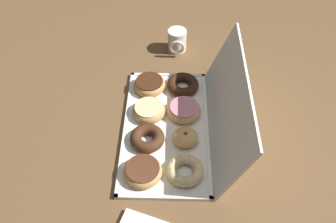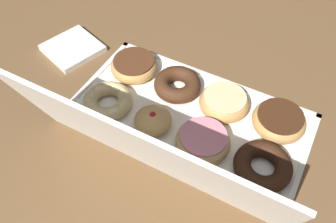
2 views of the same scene
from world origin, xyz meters
name	(u,v)px [view 2 (image 2 of 2)]	position (x,y,z in m)	size (l,w,h in m)	color
ground_plane	(189,119)	(0.00, 0.00, 0.00)	(3.00, 3.00, 0.00)	brown
donut_box	(189,117)	(0.00, 0.00, 0.01)	(0.53, 0.29, 0.01)	white
box_lid_open	(143,151)	(0.00, 0.19, 0.12)	(0.53, 0.26, 0.01)	white
chocolate_frosted_donut_0	(279,121)	(-0.18, -0.07, 0.03)	(0.12, 0.12, 0.04)	tan
glazed_ring_donut_1	(224,102)	(-0.06, -0.06, 0.03)	(0.12, 0.12, 0.04)	tan
chocolate_cake_ring_donut_2	(177,84)	(0.06, -0.06, 0.03)	(0.11, 0.11, 0.04)	#472816
chocolate_frosted_donut_3	(134,66)	(0.19, -0.06, 0.03)	(0.12, 0.12, 0.04)	tan
chocolate_cake_ring_donut_4	(263,166)	(-0.19, 0.06, 0.03)	(0.12, 0.12, 0.04)	#381E11
pink_frosted_donut_5	(203,141)	(-0.06, 0.06, 0.03)	(0.12, 0.12, 0.04)	#E5B770
jelly_filled_donut_6	(153,120)	(0.06, 0.06, 0.03)	(0.08, 0.08, 0.05)	tan
cruller_donut_7	(108,101)	(0.18, 0.06, 0.03)	(0.11, 0.11, 0.03)	#EACC8C
napkin_stack	(73,48)	(0.38, -0.06, 0.01)	(0.13, 0.13, 0.02)	white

